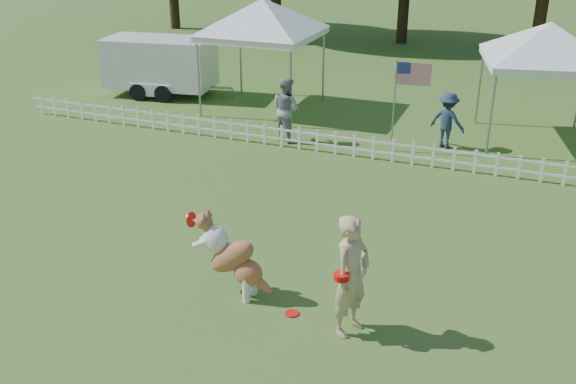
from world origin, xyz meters
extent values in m
plane|color=#376720|center=(0.00, 0.00, 0.00)|extent=(120.00, 120.00, 0.00)
imported|color=tan|center=(1.29, -0.13, 0.95)|extent=(0.65, 0.80, 1.90)
cylinder|color=red|center=(0.34, -0.07, 0.01)|extent=(0.27, 0.27, 0.02)
imported|color=gray|center=(-2.85, 7.58, 0.87)|extent=(1.05, 0.95, 1.74)
imported|color=#223049|center=(1.30, 8.61, 0.74)|extent=(1.08, 0.81, 1.48)
camera|label=1|loc=(3.41, -7.91, 5.84)|focal=40.00mm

